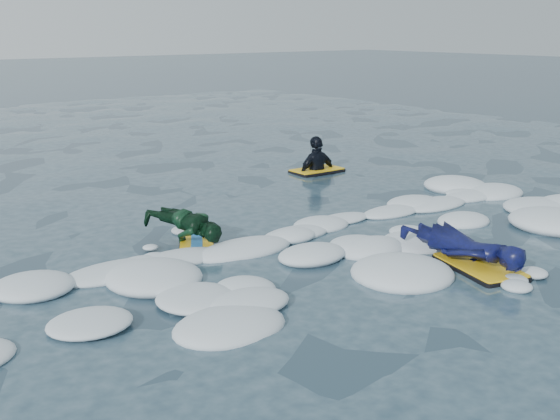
# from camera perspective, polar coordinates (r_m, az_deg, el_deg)

# --- Properties ---
(ground) EXTENTS (120.00, 120.00, 0.00)m
(ground) POSITION_cam_1_polar(r_m,az_deg,el_deg) (7.89, 0.47, -6.46)
(ground) COLOR #192A3D
(ground) RESTS_ON ground
(foam_band) EXTENTS (12.00, 3.10, 0.30)m
(foam_band) POSITION_cam_1_polar(r_m,az_deg,el_deg) (8.68, -3.74, -4.50)
(foam_band) COLOR silver
(foam_band) RESTS_ON ground
(prone_woman_unit) EXTENTS (0.93, 1.76, 0.45)m
(prone_woman_unit) POSITION_cam_1_polar(r_m,az_deg,el_deg) (8.84, 14.84, -3.01)
(prone_woman_unit) COLOR black
(prone_woman_unit) RESTS_ON ground
(prone_child_unit) EXTENTS (0.82, 1.33, 0.49)m
(prone_child_unit) POSITION_cam_1_polar(r_m,az_deg,el_deg) (9.46, -7.41, -1.37)
(prone_child_unit) COLOR black
(prone_child_unit) RESTS_ON ground
(waiting_rider_unit) EXTENTS (1.07, 0.60, 1.59)m
(waiting_rider_unit) POSITION_cam_1_polar(r_m,az_deg,el_deg) (14.12, 3.01, 2.85)
(waiting_rider_unit) COLOR black
(waiting_rider_unit) RESTS_ON ground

